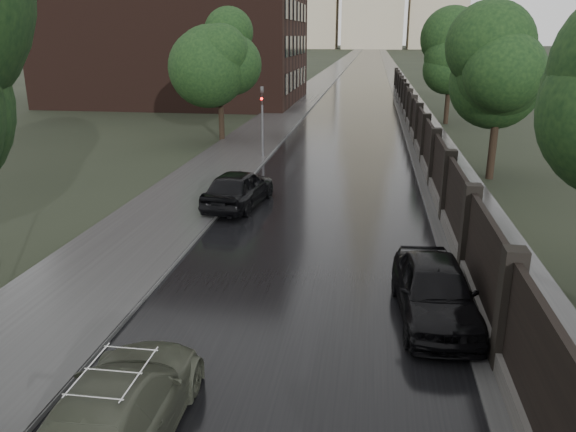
# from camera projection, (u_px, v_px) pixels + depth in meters

# --- Properties ---
(road) EXTENTS (8.00, 420.00, 0.02)m
(road) POSITION_uv_depth(u_px,v_px,m) (369.00, 56.00, 186.53)
(road) COLOR black
(road) RESTS_ON ground
(sidewalk_left) EXTENTS (4.00, 420.00, 0.16)m
(sidewalk_left) POSITION_uv_depth(u_px,v_px,m) (351.00, 56.00, 187.34)
(sidewalk_left) COLOR #2D2D2D
(sidewalk_left) RESTS_ON ground
(verge_right) EXTENTS (3.00, 420.00, 0.08)m
(verge_right) POSITION_uv_depth(u_px,v_px,m) (386.00, 56.00, 185.75)
(verge_right) COLOR #2D2D2D
(verge_right) RESTS_ON ground
(fence_right) EXTENTS (0.45, 75.72, 2.70)m
(fence_right) POSITION_uv_depth(u_px,v_px,m) (416.00, 125.00, 36.85)
(fence_right) COLOR #383533
(fence_right) RESTS_ON ground
(tree_left_far) EXTENTS (4.25, 4.25, 7.39)m
(tree_left_far) POSITION_uv_depth(u_px,v_px,m) (219.00, 59.00, 35.41)
(tree_left_far) COLOR black
(tree_left_far) RESTS_ON ground
(tree_right_b) EXTENTS (4.08, 4.08, 7.01)m
(tree_right_b) POSITION_uv_depth(u_px,v_px,m) (501.00, 74.00, 25.81)
(tree_right_b) COLOR black
(tree_right_b) RESTS_ON ground
(tree_right_c) EXTENTS (4.08, 4.08, 7.01)m
(tree_right_c) POSITION_uv_depth(u_px,v_px,m) (451.00, 59.00, 42.75)
(tree_right_c) COLOR black
(tree_right_c) RESTS_ON ground
(traffic_light) EXTENTS (0.16, 0.32, 4.00)m
(traffic_light) POSITION_uv_depth(u_px,v_px,m) (262.00, 116.00, 31.06)
(traffic_light) COLOR #59595E
(traffic_light) RESTS_ON ground
(brick_building) EXTENTS (24.00, 18.00, 20.00)m
(brick_building) POSITION_uv_depth(u_px,v_px,m) (178.00, 0.00, 56.06)
(brick_building) COLOR black
(brick_building) RESTS_ON ground
(volga_sedan) EXTENTS (2.07, 4.86, 1.40)m
(volga_sedan) POSITION_uv_depth(u_px,v_px,m) (118.00, 410.00, 9.36)
(volga_sedan) COLOR #444839
(volga_sedan) RESTS_ON ground
(hatchback_left) EXTENTS (2.43, 4.77, 1.55)m
(hatchback_left) POSITION_uv_depth(u_px,v_px,m) (239.00, 188.00, 22.65)
(hatchback_left) COLOR black
(hatchback_left) RESTS_ON ground
(car_right_near) EXTENTS (2.10, 4.59, 1.52)m
(car_right_near) POSITION_uv_depth(u_px,v_px,m) (435.00, 290.00, 13.60)
(car_right_near) COLOR black
(car_right_near) RESTS_ON ground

